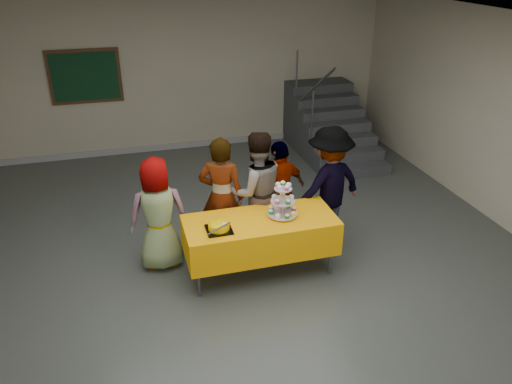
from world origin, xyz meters
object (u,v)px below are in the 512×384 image
(bear_cake, at_px, (219,226))
(schoolchild_b, at_px, (222,197))
(bake_table, at_px, (260,234))
(schoolchild_e, at_px, (329,185))
(schoolchild_a, at_px, (158,214))
(noticeboard, at_px, (85,77))
(cupcake_stand, at_px, (283,203))
(schoolchild_c, at_px, (256,191))
(schoolchild_d, at_px, (280,192))
(staircase, at_px, (327,126))

(bear_cake, relative_size, schoolchild_b, 0.22)
(bake_table, height_order, schoolchild_b, schoolchild_b)
(schoolchild_b, xyz_separation_m, schoolchild_e, (1.49, -0.05, 0.01))
(schoolchild_a, relative_size, schoolchild_b, 0.91)
(noticeboard, bearing_deg, cupcake_stand, -62.94)
(bear_cake, bearing_deg, schoolchild_a, 136.32)
(bake_table, height_order, schoolchild_a, schoolchild_a)
(schoolchild_c, bearing_deg, noticeboard, -64.81)
(bear_cake, distance_m, schoolchild_d, 1.31)
(schoolchild_b, distance_m, schoolchild_c, 0.48)
(schoolchild_d, bearing_deg, schoolchild_e, 143.77)
(schoolchild_e, relative_size, staircase, 0.69)
(schoolchild_e, bearing_deg, schoolchild_a, -14.82)
(schoolchild_a, relative_size, noticeboard, 1.16)
(cupcake_stand, xyz_separation_m, schoolchild_d, (0.19, 0.67, -0.20))
(schoolchild_e, distance_m, staircase, 3.52)
(bear_cake, height_order, schoolchild_c, schoolchild_c)
(bake_table, xyz_separation_m, schoolchild_d, (0.48, 0.70, 0.19))
(staircase, xyz_separation_m, noticeboard, (-4.56, 0.84, 1.11))
(schoolchild_a, bearing_deg, schoolchild_c, -173.85)
(schoolchild_b, xyz_separation_m, staircase, (2.86, 3.17, -0.34))
(cupcake_stand, relative_size, staircase, 0.19)
(schoolchild_e, height_order, noticeboard, noticeboard)
(schoolchild_b, bearing_deg, bear_cake, 99.52)
(bake_table, distance_m, staircase, 4.53)
(schoolchild_e, height_order, staircase, staircase)
(cupcake_stand, distance_m, schoolchild_b, 0.88)
(schoolchild_d, bearing_deg, cupcake_stand, 50.25)
(staircase, bearing_deg, cupcake_stand, -120.48)
(staircase, bearing_deg, schoolchild_d, -123.26)
(bear_cake, relative_size, schoolchild_d, 0.24)
(schoolchild_a, xyz_separation_m, noticeboard, (-0.86, 4.11, 0.85))
(bake_table, relative_size, schoolchild_c, 1.12)
(bake_table, relative_size, schoolchild_e, 1.13)
(cupcake_stand, bearing_deg, bear_cake, -170.43)
(bear_cake, height_order, schoolchild_a, schoolchild_a)
(staircase, bearing_deg, bear_cake, -128.01)
(schoolchild_a, distance_m, noticeboard, 4.29)
(bear_cake, relative_size, schoolchild_a, 0.24)
(bear_cake, relative_size, noticeboard, 0.28)
(schoolchild_c, bearing_deg, cupcake_stand, 101.63)
(schoolchild_b, bearing_deg, noticeboard, -42.91)
(schoolchild_a, height_order, staircase, staircase)
(bear_cake, xyz_separation_m, schoolchild_d, (1.02, 0.81, -0.09))
(bake_table, bearing_deg, schoolchild_c, 78.87)
(schoolchild_a, bearing_deg, schoolchild_b, -172.38)
(staircase, relative_size, noticeboard, 1.85)
(bear_cake, xyz_separation_m, schoolchild_c, (0.67, 0.76, 0.01))
(schoolchild_c, xyz_separation_m, schoolchild_d, (0.36, 0.06, -0.09))
(cupcake_stand, bearing_deg, schoolchild_e, 32.18)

